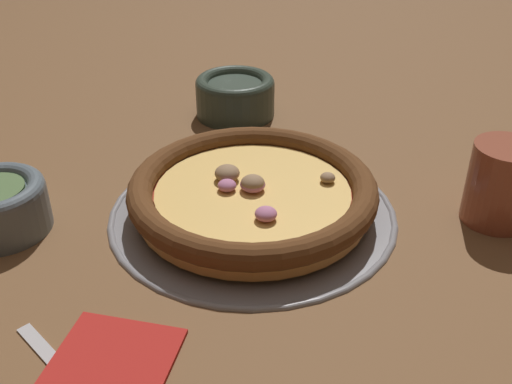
{
  "coord_description": "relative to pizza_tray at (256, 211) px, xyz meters",
  "views": [
    {
      "loc": [
        -0.56,
        0.0,
        0.38
      ],
      "look_at": [
        0.0,
        0.0,
        0.03
      ],
      "focal_mm": 42.0,
      "sensor_mm": 36.0,
      "label": 1
    }
  ],
  "objects": [
    {
      "name": "pizza_tray",
      "position": [
        0.0,
        0.0,
        0.0
      ],
      "size": [
        0.32,
        0.32,
        0.01
      ],
      "color": "gray",
      "rests_on": "ground_plane"
    },
    {
      "name": "napkin",
      "position": [
        -0.24,
        0.12,
        0.0
      ],
      "size": [
        0.15,
        0.13,
        0.01
      ],
      "rotation": [
        0.0,
        0.0,
        -0.23
      ],
      "color": "#B2231E",
      "rests_on": "ground_plane"
    },
    {
      "name": "pizza",
      "position": [
        -0.0,
        0.0,
        0.02
      ],
      "size": [
        0.28,
        0.28,
        0.04
      ],
      "color": "tan",
      "rests_on": "pizza_tray"
    },
    {
      "name": "drinking_cup",
      "position": [
        -0.01,
        -0.27,
        0.04
      ],
      "size": [
        0.07,
        0.07,
        0.09
      ],
      "color": "brown",
      "rests_on": "ground_plane"
    },
    {
      "name": "bowl_far",
      "position": [
        -0.03,
        0.27,
        0.03
      ],
      "size": [
        0.11,
        0.11,
        0.06
      ],
      "color": "slate",
      "rests_on": "ground_plane"
    },
    {
      "name": "ground_plane",
      "position": [
        0.0,
        0.0,
        -0.0
      ],
      "size": [
        3.0,
        3.0,
        0.0
      ],
      "primitive_type": "plane",
      "color": "brown"
    },
    {
      "name": "bowl_near",
      "position": [
        0.27,
        0.03,
        0.03
      ],
      "size": [
        0.12,
        0.12,
        0.06
      ],
      "color": "#334238",
      "rests_on": "ground_plane"
    }
  ]
}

